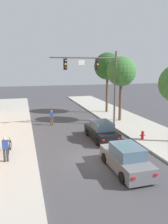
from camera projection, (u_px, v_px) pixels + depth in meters
ground_plane at (99, 159)px, 14.31m from camera, size 120.00×120.00×0.00m
traffic_signal_mast at (98, 74)px, 21.32m from camera, size 6.82×0.38×7.50m
car_lead_black at (101, 131)px, 18.03m from camera, size 1.89×4.27×1.60m
car_following_grey at (126, 159)px, 12.57m from camera, size 1.84×4.24×1.60m
pedestrian_sidewalk_left_walker at (5, 148)px, 13.38m from camera, size 0.36×0.22×1.64m
pedestrian_crossing_road at (52, 117)px, 22.43m from camera, size 0.36×0.22×1.64m
bicycle_leaning at (9, 147)px, 14.93m from camera, size 0.24×1.77×0.98m
fire_hydrant at (143, 135)px, 17.77m from camera, size 0.48×0.24×0.72m
street_tree_second at (121, 72)px, 23.05m from camera, size 3.21×3.21×7.06m
street_tree_third at (108, 66)px, 27.62m from camera, size 3.50×3.50×7.79m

